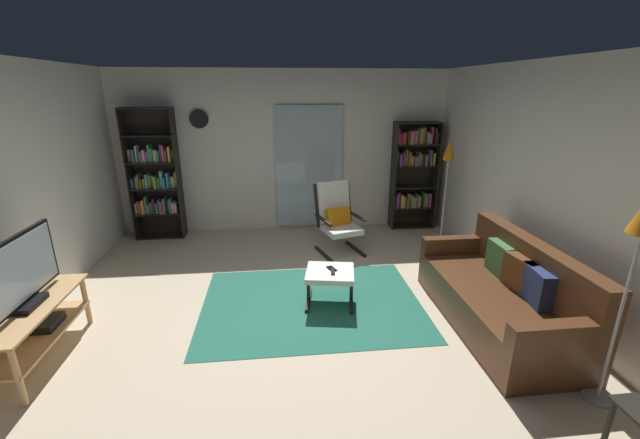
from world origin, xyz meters
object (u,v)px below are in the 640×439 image
at_px(tv_remote, 333,272).
at_px(cell_phone, 332,269).
at_px(tv_stand, 34,324).
at_px(floor_lamp_by_shelf, 448,164).
at_px(lounge_armchair, 337,216).
at_px(bookshelf_near_tv, 155,177).
at_px(bookshelf_near_sofa, 413,171).
at_px(television, 19,275).
at_px(ottoman, 330,276).
at_px(leather_sofa, 502,296).
at_px(wall_clock, 199,119).

xyz_separation_m(tv_remote, cell_phone, (-0.00, 0.08, -0.00)).
distance_m(tv_stand, floor_lamp_by_shelf, 5.23).
distance_m(lounge_armchair, tv_remote, 1.57).
relative_size(tv_stand, tv_remote, 8.47).
xyz_separation_m(tv_stand, bookshelf_near_tv, (0.26, 3.07, 0.63)).
relative_size(tv_remote, floor_lamp_by_shelf, 0.09).
xyz_separation_m(tv_stand, floor_lamp_by_shelf, (4.64, 2.24, 0.90)).
bearing_deg(bookshelf_near_sofa, cell_phone, -125.53).
bearing_deg(tv_stand, television, -83.36).
xyz_separation_m(television, ottoman, (2.69, 0.69, -0.51)).
height_order(ottoman, floor_lamp_by_shelf, floor_lamp_by_shelf).
height_order(leather_sofa, lounge_armchair, lounge_armchair).
relative_size(bookshelf_near_tv, wall_clock, 7.03).
relative_size(leather_sofa, floor_lamp_by_shelf, 1.23).
distance_m(television, cell_phone, 2.84).
bearing_deg(floor_lamp_by_shelf, cell_phone, -141.24).
height_order(television, tv_remote, television).
relative_size(bookshelf_near_tv, ottoman, 3.43).
bearing_deg(television, tv_remote, 13.31).
bearing_deg(bookshelf_near_sofa, lounge_armchair, -146.70).
relative_size(tv_stand, ottoman, 2.05).
xyz_separation_m(bookshelf_near_tv, cell_phone, (2.46, -2.37, -0.57)).
relative_size(cell_phone, floor_lamp_by_shelf, 0.09).
height_order(bookshelf_near_tv, bookshelf_near_sofa, bookshelf_near_tv).
bearing_deg(bookshelf_near_sofa, ottoman, -125.46).
distance_m(television, lounge_armchair, 3.72).
bearing_deg(ottoman, cell_phone, 58.86).
bearing_deg(wall_clock, bookshelf_near_tv, -167.34).
bearing_deg(tv_stand, bookshelf_near_sofa, 35.04).
xyz_separation_m(lounge_armchair, ottoman, (-0.31, -1.50, -0.21)).
bearing_deg(lounge_armchair, floor_lamp_by_shelf, 2.68).
height_order(ottoman, tv_remote, tv_remote).
bearing_deg(ottoman, leather_sofa, -19.40).
bearing_deg(tv_stand, leather_sofa, 1.03).
bearing_deg(ottoman, lounge_armchair, 78.49).
distance_m(tv_stand, cell_phone, 2.81).
distance_m(bookshelf_near_sofa, floor_lamp_by_shelf, 0.93).
bearing_deg(tv_stand, tv_remote, 12.91).
bearing_deg(tv_stand, bookshelf_near_tv, 85.23).
xyz_separation_m(ottoman, wall_clock, (-1.72, 2.56, 1.52)).
distance_m(tv_remote, cell_phone, 0.08).
bearing_deg(bookshelf_near_sofa, tv_stand, -144.96).
height_order(tv_remote, floor_lamp_by_shelf, floor_lamp_by_shelf).
relative_size(bookshelf_near_sofa, tv_remote, 12.42).
xyz_separation_m(bookshelf_near_tv, lounge_armchair, (2.74, -0.90, -0.44)).
bearing_deg(tv_remote, bookshelf_near_sofa, 62.64).
relative_size(bookshelf_near_tv, floor_lamp_by_shelf, 1.27).
distance_m(bookshelf_near_sofa, leather_sofa, 3.10).
bearing_deg(lounge_armchair, cell_phone, -100.97).
height_order(bookshelf_near_sofa, lounge_armchair, bookshelf_near_sofa).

